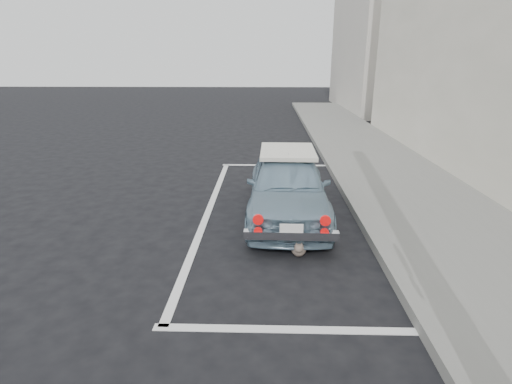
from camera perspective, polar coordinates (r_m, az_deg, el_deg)
ground at (r=4.91m, az=-1.06°, el=-15.45°), size 80.00×80.00×0.00m
sidewalk at (r=7.28m, az=25.90°, el=-5.01°), size 2.80×40.00×0.15m
building_far at (r=24.88m, az=16.99°, el=20.51°), size 3.50×10.00×8.00m
pline_rear at (r=4.51m, az=5.37°, el=-18.98°), size 3.00×0.12×0.01m
pline_front at (r=10.93m, az=3.11°, el=3.85°), size 3.00×0.12×0.01m
pline_side at (r=7.66m, az=-6.79°, el=-2.65°), size 0.12×7.00×0.01m
retro_coupe at (r=7.20m, az=4.54°, el=1.11°), size 1.47×3.54×1.20m
cat at (r=5.92m, az=6.13°, el=-7.90°), size 0.25×0.51×0.28m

